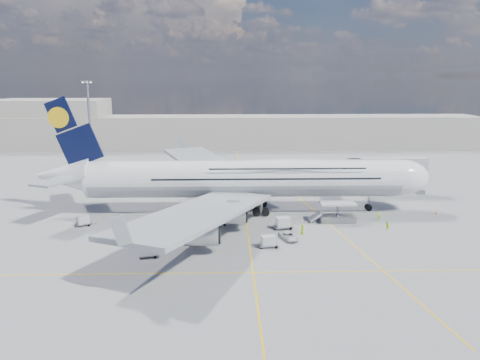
{
  "coord_description": "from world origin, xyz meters",
  "views": [
    {
      "loc": [
        -3.45,
        -80.39,
        26.64
      ],
      "look_at": [
        -1.07,
        8.0,
        6.92
      ],
      "focal_mm": 35.0,
      "sensor_mm": 36.0,
      "label": 1
    }
  ],
  "objects_px": {
    "dolly_row_b": "(190,225)",
    "dolly_row_a": "(148,255)",
    "dolly_row_c": "(166,232)",
    "crew_loader": "(388,226)",
    "service_van": "(288,236)",
    "cone_wing_right_inner": "(194,244)",
    "cargo_loader": "(336,215)",
    "crew_nose": "(379,215)",
    "dolly_nose_near": "(283,223)",
    "catering_truck_outer": "(184,174)",
    "airliner": "(246,178)",
    "dolly_nose_far": "(268,241)",
    "crew_van": "(303,229)",
    "catering_truck_inner": "(202,179)",
    "cone_nose": "(436,213)",
    "crew_tug": "(193,240)",
    "cone_wing_left_inner": "(208,191)",
    "light_mast": "(90,128)",
    "cone_tail": "(96,223)",
    "baggage_tug": "(219,221)",
    "cone_wing_left_outer": "(211,180)",
    "cone_wing_right_outer": "(160,251)",
    "dolly_back": "(83,220)",
    "crew_wing": "(197,234)"
  },
  "relations": [
    {
      "from": "crew_tug",
      "to": "cone_wing_left_outer",
      "type": "distance_m",
      "value": 47.0
    },
    {
      "from": "airliner",
      "to": "cone_wing_left_outer",
      "type": "bearing_deg",
      "value": 106.23
    },
    {
      "from": "dolly_nose_near",
      "to": "service_van",
      "type": "relative_size",
      "value": 0.83
    },
    {
      "from": "crew_van",
      "to": "cone_wing_left_inner",
      "type": "distance_m",
      "value": 34.72
    },
    {
      "from": "cone_wing_left_inner",
      "to": "dolly_nose_far",
      "type": "bearing_deg",
      "value": -72.98
    },
    {
      "from": "dolly_row_c",
      "to": "cone_wing_left_outer",
      "type": "distance_m",
      "value": 43.51
    },
    {
      "from": "dolly_row_c",
      "to": "crew_loader",
      "type": "distance_m",
      "value": 38.64
    },
    {
      "from": "service_van",
      "to": "cone_wing_right_outer",
      "type": "relative_size",
      "value": 8.14
    },
    {
      "from": "cone_wing_right_inner",
      "to": "cone_tail",
      "type": "height_order",
      "value": "cone_wing_right_inner"
    },
    {
      "from": "dolly_row_a",
      "to": "crew_wing",
      "type": "bearing_deg",
      "value": 34.19
    },
    {
      "from": "dolly_row_b",
      "to": "dolly_row_a",
      "type": "bearing_deg",
      "value": -86.25
    },
    {
      "from": "catering_truck_outer",
      "to": "baggage_tug",
      "type": "bearing_deg",
      "value": -69.29
    },
    {
      "from": "crew_tug",
      "to": "cone_wing_left_inner",
      "type": "relative_size",
      "value": 3.02
    },
    {
      "from": "cargo_loader",
      "to": "catering_truck_outer",
      "type": "height_order",
      "value": "catering_truck_outer"
    },
    {
      "from": "dolly_row_a",
      "to": "dolly_row_b",
      "type": "relative_size",
      "value": 0.98
    },
    {
      "from": "cone_wing_right_outer",
      "to": "crew_van",
      "type": "bearing_deg",
      "value": 18.41
    },
    {
      "from": "dolly_row_c",
      "to": "airliner",
      "type": "bearing_deg",
      "value": 52.82
    },
    {
      "from": "dolly_row_c",
      "to": "dolly_nose_near",
      "type": "height_order",
      "value": "dolly_nose_near"
    },
    {
      "from": "service_van",
      "to": "cone_wing_right_inner",
      "type": "relative_size",
      "value": 7.16
    },
    {
      "from": "dolly_row_a",
      "to": "cone_wing_left_outer",
      "type": "distance_m",
      "value": 52.29
    },
    {
      "from": "airliner",
      "to": "cone_wing_right_inner",
      "type": "distance_m",
      "value": 22.43
    },
    {
      "from": "baggage_tug",
      "to": "cone_tail",
      "type": "relative_size",
      "value": 5.9
    },
    {
      "from": "crew_tug",
      "to": "dolly_back",
      "type": "bearing_deg",
      "value": 151.58
    },
    {
      "from": "dolly_row_c",
      "to": "crew_loader",
      "type": "bearing_deg",
      "value": 9.5
    },
    {
      "from": "light_mast",
      "to": "cone_tail",
      "type": "xyz_separation_m",
      "value": [
        12.23,
        -42.5,
        -12.97
      ]
    },
    {
      "from": "dolly_row_a",
      "to": "dolly_back",
      "type": "height_order",
      "value": "dolly_back"
    },
    {
      "from": "crew_tug",
      "to": "crew_van",
      "type": "bearing_deg",
      "value": 13.87
    },
    {
      "from": "dolly_row_a",
      "to": "dolly_back",
      "type": "xyz_separation_m",
      "value": [
        -14.29,
        15.51,
        0.67
      ]
    },
    {
      "from": "airliner",
      "to": "crew_wing",
      "type": "bearing_deg",
      "value": -118.37
    },
    {
      "from": "catering_truck_outer",
      "to": "cone_wing_right_outer",
      "type": "height_order",
      "value": "catering_truck_outer"
    },
    {
      "from": "airliner",
      "to": "cone_wing_left_inner",
      "type": "bearing_deg",
      "value": 117.9
    },
    {
      "from": "dolly_row_c",
      "to": "cone_nose",
      "type": "relative_size",
      "value": 5.21
    },
    {
      "from": "cargo_loader",
      "to": "crew_nose",
      "type": "bearing_deg",
      "value": 4.63
    },
    {
      "from": "cargo_loader",
      "to": "catering_truck_inner",
      "type": "relative_size",
      "value": 1.2
    },
    {
      "from": "baggage_tug",
      "to": "cone_wing_left_outer",
      "type": "height_order",
      "value": "baggage_tug"
    },
    {
      "from": "dolly_row_b",
      "to": "dolly_nose_near",
      "type": "bearing_deg",
      "value": 17.06
    },
    {
      "from": "dolly_row_b",
      "to": "cone_nose",
      "type": "distance_m",
      "value": 48.24
    },
    {
      "from": "catering_truck_inner",
      "to": "crew_loader",
      "type": "xyz_separation_m",
      "value": [
        34.41,
        -35.29,
        -0.98
      ]
    },
    {
      "from": "catering_truck_outer",
      "to": "crew_van",
      "type": "distance_m",
      "value": 48.3
    },
    {
      "from": "cargo_loader",
      "to": "service_van",
      "type": "relative_size",
      "value": 1.93
    },
    {
      "from": "service_van",
      "to": "catering_truck_inner",
      "type": "bearing_deg",
      "value": 92.81
    },
    {
      "from": "catering_truck_inner",
      "to": "crew_tug",
      "type": "bearing_deg",
      "value": -110.33
    },
    {
      "from": "crew_loader",
      "to": "baggage_tug",
      "type": "bearing_deg",
      "value": -145.06
    },
    {
      "from": "crew_van",
      "to": "cone_nose",
      "type": "relative_size",
      "value": 3.09
    },
    {
      "from": "dolly_row_a",
      "to": "cone_wing_left_inner",
      "type": "height_order",
      "value": "cone_wing_left_inner"
    },
    {
      "from": "crew_loader",
      "to": "catering_truck_outer",
      "type": "bearing_deg",
      "value": 176.99
    },
    {
      "from": "service_van",
      "to": "crew_nose",
      "type": "relative_size",
      "value": 2.5
    },
    {
      "from": "dolly_nose_far",
      "to": "crew_van",
      "type": "bearing_deg",
      "value": 33.84
    },
    {
      "from": "crew_loader",
      "to": "crew_van",
      "type": "height_order",
      "value": "crew_van"
    },
    {
      "from": "dolly_nose_far",
      "to": "cone_wing_right_inner",
      "type": "relative_size",
      "value": 5.2
    }
  ]
}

